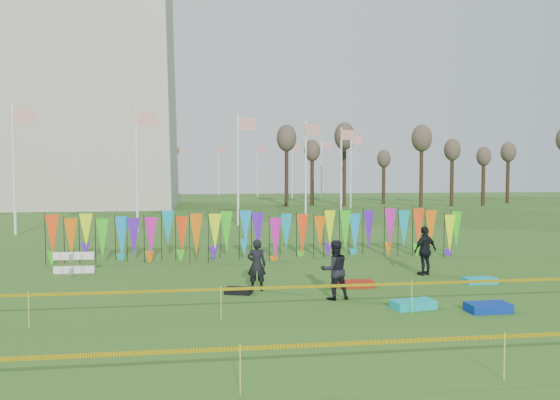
{
  "coord_description": "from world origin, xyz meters",
  "views": [
    {
      "loc": [
        -2.52,
        -15.47,
        3.9
      ],
      "look_at": [
        0.53,
        6.0,
        2.77
      ],
      "focal_mm": 35.0,
      "sensor_mm": 36.0,
      "label": 1
    }
  ],
  "objects": [
    {
      "name": "ground",
      "position": [
        0.0,
        0.0,
        0.0
      ],
      "size": [
        160.0,
        160.0,
        0.0
      ],
      "primitive_type": "plane",
      "color": "#285417",
      "rests_on": "ground"
    },
    {
      "name": "flagpole_ring",
      "position": [
        -14.0,
        48.0,
        4.0
      ],
      "size": [
        57.4,
        56.16,
        8.0
      ],
      "color": "white",
      "rests_on": "ground"
    },
    {
      "name": "banner_row",
      "position": [
        0.28,
        8.61,
        1.25
      ],
      "size": [
        18.64,
        0.64,
        2.13
      ],
      "color": "black",
      "rests_on": "ground"
    },
    {
      "name": "caution_tape_near",
      "position": [
        -0.22,
        -1.26,
        0.78
      ],
      "size": [
        26.0,
        0.02,
        0.9
      ],
      "color": "yellow",
      "rests_on": "ground"
    },
    {
      "name": "caution_tape_far",
      "position": [
        -0.22,
        -6.11,
        0.78
      ],
      "size": [
        26.0,
        0.02,
        0.9
      ],
      "color": "yellow",
      "rests_on": "ground"
    },
    {
      "name": "tree_line",
      "position": [
        32.0,
        44.0,
        6.17
      ],
      "size": [
        53.92,
        1.92,
        7.84
      ],
      "color": "#34281A",
      "rests_on": "ground"
    },
    {
      "name": "box_kite",
      "position": [
        -7.41,
        6.03,
        0.43
      ],
      "size": [
        0.77,
        0.77,
        0.85
      ],
      "rotation": [
        0.0,
        0.0,
        -0.0
      ],
      "color": "red",
      "rests_on": "ground"
    },
    {
      "name": "person_left",
      "position": [
        -0.79,
        2.16,
        0.85
      ],
      "size": [
        0.67,
        0.53,
        1.7
      ],
      "primitive_type": "imported",
      "rotation": [
        0.0,
        0.0,
        3.01
      ],
      "color": "black",
      "rests_on": "ground"
    },
    {
      "name": "person_mid",
      "position": [
        1.45,
        0.62,
        0.91
      ],
      "size": [
        0.94,
        0.65,
        1.82
      ],
      "primitive_type": "imported",
      "rotation": [
        0.0,
        0.0,
        3.27
      ],
      "color": "black",
      "rests_on": "ground"
    },
    {
      "name": "person_right",
      "position": [
        5.76,
        3.95,
        0.92
      ],
      "size": [
        1.24,
        0.99,
        1.85
      ],
      "primitive_type": "imported",
      "rotation": [
        0.0,
        0.0,
        3.54
      ],
      "color": "black",
      "rests_on": "ground"
    },
    {
      "name": "kite_bag_turquoise",
      "position": [
        3.4,
        -0.82,
        0.12
      ],
      "size": [
        1.3,
        0.81,
        0.24
      ],
      "primitive_type": "cube",
      "rotation": [
        0.0,
        0.0,
        0.18
      ],
      "color": "#0CB8BC",
      "rests_on": "ground"
    },
    {
      "name": "kite_bag_blue",
      "position": [
        5.32,
        -1.46,
        0.13
      ],
      "size": [
        1.22,
        0.67,
        0.25
      ],
      "primitive_type": "cube",
      "rotation": [
        0.0,
        0.0,
        0.04
      ],
      "color": "#092D9E",
      "rests_on": "ground"
    },
    {
      "name": "kite_bag_red",
      "position": [
        2.57,
        2.21,
        0.11
      ],
      "size": [
        1.19,
        0.55,
        0.22
      ],
      "primitive_type": "cube",
      "rotation": [
        0.0,
        0.0,
        -0.01
      ],
      "color": "#AD1F0B",
      "rests_on": "ground"
    },
    {
      "name": "kite_bag_black",
      "position": [
        -1.41,
        1.78,
        0.1
      ],
      "size": [
        0.94,
        0.73,
        0.19
      ],
      "primitive_type": "cube",
      "rotation": [
        0.0,
        0.0,
        -0.35
      ],
      "color": "black",
      "rests_on": "ground"
    },
    {
      "name": "kite_bag_teal",
      "position": [
        7.02,
        2.18,
        0.11
      ],
      "size": [
        1.11,
        0.55,
        0.21
      ],
      "primitive_type": "cube",
      "rotation": [
        0.0,
        0.0,
        0.02
      ],
      "color": "#0CA9B2",
      "rests_on": "ground"
    }
  ]
}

